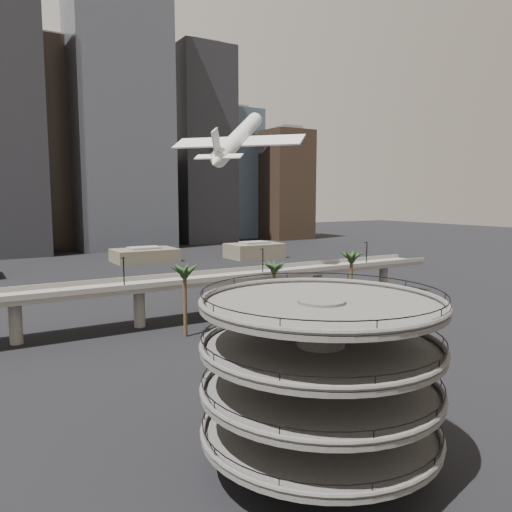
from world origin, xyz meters
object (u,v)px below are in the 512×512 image
parking_ramp (320,369)px  overpass (191,285)px  car_a (250,373)px  car_c (391,348)px  car_b (341,363)px  airborne_jet (238,138)px

parking_ramp → overpass: bearing=77.6°
car_a → car_c: bearing=-72.7°
car_a → car_b: 14.15m
overpass → parking_ramp: bearing=-102.4°
overpass → car_a: bearing=-100.5°
car_b → parking_ramp: bearing=126.3°
airborne_jet → car_c: 62.78m
parking_ramp → airborne_jet: 83.33m
overpass → car_c: bearing=-62.6°
car_b → car_c: 12.24m
overpass → car_c: (19.26, -37.18, -6.56)m
airborne_jet → parking_ramp: bearing=-155.5°
airborne_jet → car_c: (0.99, -49.61, -38.46)m
overpass → airborne_jet: size_ratio=4.57×
airborne_jet → car_a: bearing=-159.3°
overpass → car_b: size_ratio=27.02×
parking_ramp → car_b: (20.13, 20.18, -9.04)m
overpass → car_a: size_ratio=26.53×
car_a → car_c: car_a is taller
car_a → overpass: bearing=10.9°
airborne_jet → car_a: 66.11m
parking_ramp → car_c: 39.98m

